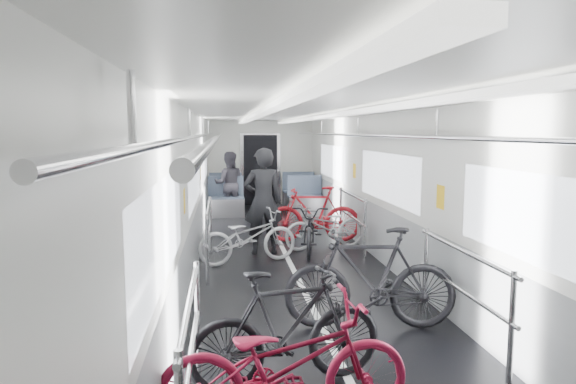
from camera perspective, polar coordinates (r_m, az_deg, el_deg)
The scene contains 10 objects.
car_shell at distance 9.55m, azimuth -0.88°, elevation 0.85°, with size 3.02×14.01×2.41m.
bike_left_near at distance 3.83m, azimuth -0.31°, elevation -18.55°, with size 0.63×1.81×0.95m, color maroon.
bike_left_mid at distance 4.38m, azimuth -0.09°, elevation -14.87°, with size 0.47×1.66×1.00m, color black.
bike_left_far at distance 8.28m, azimuth -4.46°, elevation -4.97°, with size 0.57×1.64×0.86m, color #B9BABE.
bike_right_near at distance 5.62m, azimuth 9.14°, elevation -9.43°, with size 0.52×1.84×1.11m, color black.
bike_right_mid at distance 9.26m, azimuth 4.22°, elevation -3.84°, with size 0.54×1.56×0.82m, color #A5A6AA.
bike_right_far at distance 9.80m, azimuth 2.89°, elevation -2.49°, with size 0.50×1.79×1.07m, color #AA141D.
bike_aisle at distance 8.90m, azimuth 2.55°, elevation -4.07°, with size 0.58×1.67×0.88m, color black.
person_standing at distance 8.82m, azimuth -2.78°, elevation -1.02°, with size 0.67×0.44×1.84m, color black.
person_seated at distance 12.94m, azimuth -6.57°, elevation 0.93°, with size 0.78×0.61×1.61m, color #2E2B33.
Camera 1 is at (-1.03, -7.67, 2.12)m, focal length 32.00 mm.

